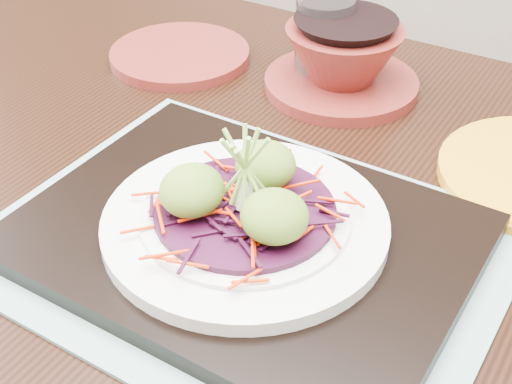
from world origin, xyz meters
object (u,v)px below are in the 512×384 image
at_px(terracotta_side_plate, 180,55).
at_px(water_glass, 324,39).
at_px(white_plate, 245,222).
at_px(serving_tray, 245,237).
at_px(dining_table, 269,305).
at_px(terracotta_bowl_set, 343,62).

xyz_separation_m(terracotta_side_plate, water_glass, (0.18, 0.04, 0.04)).
distance_m(white_plate, terracotta_side_plate, 0.37).
xyz_separation_m(serving_tray, terracotta_side_plate, (-0.24, 0.28, -0.01)).
bearing_deg(dining_table, water_glass, 108.00).
bearing_deg(water_glass, dining_table, -76.47).
bearing_deg(water_glass, terracotta_bowl_set, -30.60).
bearing_deg(white_plate, terracotta_side_plate, 130.50).
height_order(serving_tray, terracotta_side_plate, serving_tray).
distance_m(white_plate, terracotta_bowl_set, 0.30).
bearing_deg(serving_tray, dining_table, 90.54).
relative_size(dining_table, terracotta_bowl_set, 5.59).
bearing_deg(white_plate, serving_tray, -38.66).
height_order(white_plate, terracotta_bowl_set, terracotta_bowl_set).
relative_size(terracotta_side_plate, water_glass, 1.81).
bearing_deg(terracotta_bowl_set, serving_tray, -84.04).
bearing_deg(water_glass, white_plate, -78.71).
distance_m(serving_tray, terracotta_bowl_set, 0.31).
height_order(dining_table, water_glass, water_glass).
height_order(white_plate, water_glass, water_glass).
relative_size(dining_table, terracotta_side_plate, 7.69).
relative_size(terracotta_side_plate, terracotta_bowl_set, 0.73).
relative_size(white_plate, terracotta_bowl_set, 0.99).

